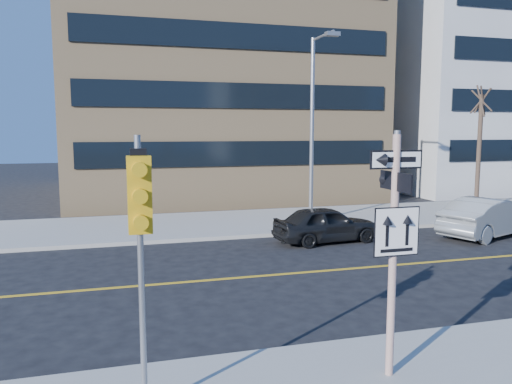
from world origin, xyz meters
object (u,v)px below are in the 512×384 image
object	(u,v)px
streetlight_a	(314,118)
street_tree_west	(482,103)
sign_pole	(394,241)
parked_car_b	(489,217)
parked_car_a	(326,224)
traffic_signal	(140,218)

from	to	relation	value
streetlight_a	street_tree_west	distance (m)	9.05
sign_pole	parked_car_b	bearing A→B (deg)	43.27
parked_car_a	streetlight_a	size ratio (longest dim) A/B	0.51
parked_car_a	sign_pole	bearing A→B (deg)	156.71
traffic_signal	parked_car_b	size ratio (longest dim) A/B	0.84
sign_pole	street_tree_west	bearing A→B (deg)	46.74
traffic_signal	sign_pole	bearing A→B (deg)	2.11
parked_car_b	sign_pole	bearing A→B (deg)	113.36
parked_car_a	streetlight_a	world-z (taller)	streetlight_a
street_tree_west	parked_car_a	bearing A→B (deg)	-159.32
sign_pole	street_tree_west	xyz separation A→B (m)	(13.00, 13.81, 3.09)
parked_car_b	streetlight_a	xyz separation A→B (m)	(-5.88, 3.97, 3.97)
sign_pole	parked_car_a	distance (m)	10.80
traffic_signal	parked_car_a	world-z (taller)	traffic_signal
traffic_signal	streetlight_a	distance (m)	15.72
sign_pole	street_tree_west	size ratio (longest dim) A/B	0.64
streetlight_a	street_tree_west	world-z (taller)	streetlight_a
parked_car_b	street_tree_west	size ratio (longest dim) A/B	0.75
streetlight_a	parked_car_b	bearing A→B (deg)	-33.98
streetlight_a	sign_pole	bearing A→B (deg)	-106.77
sign_pole	parked_car_a	size ratio (longest dim) A/B	1.00
parked_car_b	streetlight_a	distance (m)	8.13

